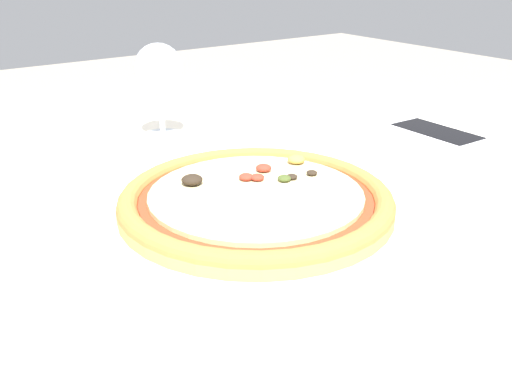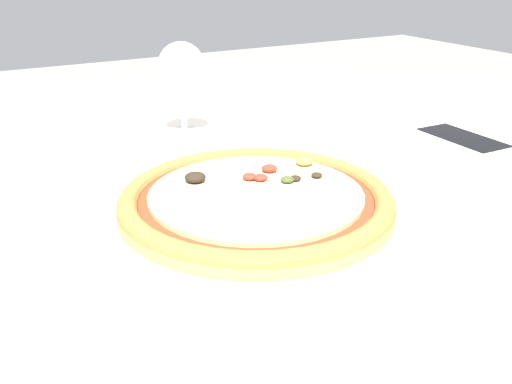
{
  "view_description": "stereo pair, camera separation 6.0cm",
  "coord_description": "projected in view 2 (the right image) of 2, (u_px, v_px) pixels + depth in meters",
  "views": [
    {
      "loc": [
        -0.24,
        -0.44,
        0.99
      ],
      "look_at": [
        0.09,
        0.01,
        0.76
      ],
      "focal_mm": 40.0,
      "sensor_mm": 36.0,
      "label": 1
    },
    {
      "loc": [
        -0.19,
        -0.47,
        0.99
      ],
      "look_at": [
        0.09,
        0.01,
        0.76
      ],
      "focal_mm": 40.0,
      "sensor_mm": 36.0,
      "label": 2
    }
  ],
  "objects": [
    {
      "name": "cell_phone",
      "position": [
        462.0,
        141.0,
        0.84
      ],
      "size": [
        0.07,
        0.15,
        0.01
      ],
      "color": "white",
      "rests_on": "dining_table"
    },
    {
      "name": "wine_glass_far_left",
      "position": [
        182.0,
        69.0,
        0.85
      ],
      "size": [
        0.07,
        0.07,
        0.14
      ],
      "color": "silver",
      "rests_on": "dining_table"
    },
    {
      "name": "pizza_plate",
      "position": [
        256.0,
        203.0,
        0.61
      ],
      "size": [
        0.31,
        0.31,
        0.04
      ],
      "color": "white",
      "rests_on": "dining_table"
    },
    {
      "name": "dining_table",
      "position": [
        190.0,
        308.0,
        0.6
      ],
      "size": [
        1.48,
        0.95,
        0.73
      ],
      "color": "brown",
      "rests_on": "ground_plane"
    }
  ]
}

